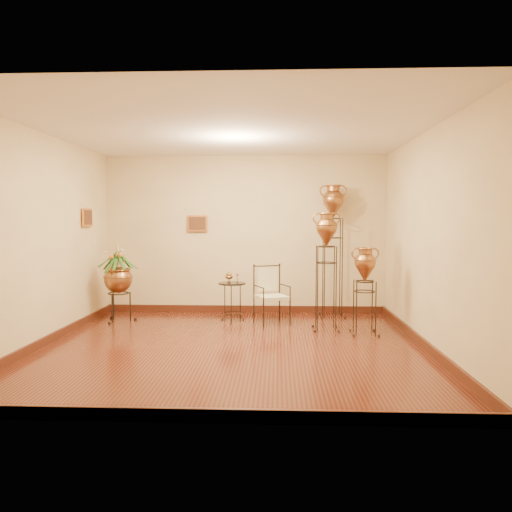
{
  "coord_description": "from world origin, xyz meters",
  "views": [
    {
      "loc": [
        0.59,
        -6.42,
        1.64
      ],
      "look_at": [
        0.25,
        1.3,
        1.1
      ],
      "focal_mm": 35.0,
      "sensor_mm": 36.0,
      "label": 1
    }
  ],
  "objects_px": {
    "side_table": "(232,301)",
    "planter_urn": "(118,276)",
    "amphora_mid": "(326,270)",
    "armchair": "(272,295)",
    "amphora_tall": "(333,249)"
  },
  "relations": [
    {
      "from": "amphora_mid",
      "to": "planter_urn",
      "type": "height_order",
      "value": "amphora_mid"
    },
    {
      "from": "side_table",
      "to": "planter_urn",
      "type": "bearing_deg",
      "value": -177.86
    },
    {
      "from": "amphora_mid",
      "to": "armchair",
      "type": "xyz_separation_m",
      "value": [
        -0.82,
        0.4,
        -0.44
      ]
    },
    {
      "from": "armchair",
      "to": "side_table",
      "type": "height_order",
      "value": "armchair"
    },
    {
      "from": "amphora_mid",
      "to": "amphora_tall",
      "type": "bearing_deg",
      "value": 78.87
    },
    {
      "from": "amphora_mid",
      "to": "planter_urn",
      "type": "xyz_separation_m",
      "value": [
        -3.34,
        0.51,
        -0.16
      ]
    },
    {
      "from": "amphora_mid",
      "to": "armchair",
      "type": "relative_size",
      "value": 1.93
    },
    {
      "from": "planter_urn",
      "to": "armchair",
      "type": "bearing_deg",
      "value": -2.41
    },
    {
      "from": "amphora_tall",
      "to": "side_table",
      "type": "xyz_separation_m",
      "value": [
        -1.69,
        -0.49,
        -0.83
      ]
    },
    {
      "from": "amphora_tall",
      "to": "amphora_mid",
      "type": "xyz_separation_m",
      "value": [
        -0.21,
        -1.07,
        -0.26
      ]
    },
    {
      "from": "armchair",
      "to": "side_table",
      "type": "bearing_deg",
      "value": 141.55
    },
    {
      "from": "armchair",
      "to": "amphora_tall",
      "type": "bearing_deg",
      "value": 9.48
    },
    {
      "from": "amphora_tall",
      "to": "planter_urn",
      "type": "relative_size",
      "value": 1.7
    },
    {
      "from": "planter_urn",
      "to": "side_table",
      "type": "bearing_deg",
      "value": 2.14
    },
    {
      "from": "amphora_mid",
      "to": "armchair",
      "type": "distance_m",
      "value": 1.01
    }
  ]
}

